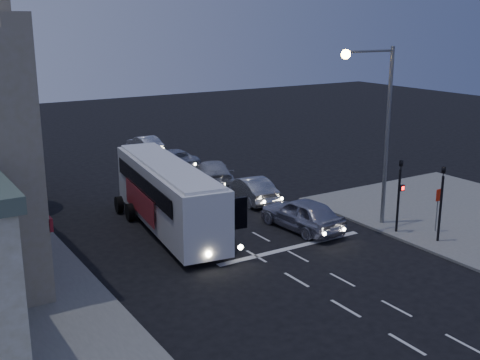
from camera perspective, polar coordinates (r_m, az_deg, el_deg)
ground at (r=25.89m, az=4.02°, el=-8.65°), size 120.00×120.00×0.00m
road_markings at (r=29.08m, az=2.25°, el=-5.91°), size 8.00×30.55×0.01m
tour_bus at (r=30.48m, az=-6.84°, el=-1.33°), size 3.74×11.45×3.45m
car_suv at (r=30.67m, az=5.90°, el=-3.20°), size 2.31×5.04×1.68m
car_sedan_a at (r=35.33m, az=0.98°, el=-0.85°), size 2.06×4.65×1.48m
car_sedan_b at (r=39.29m, az=-2.64°, el=0.77°), size 3.65×5.56×1.50m
car_sedan_c at (r=43.78m, az=-6.47°, el=2.06°), size 2.60×5.01×1.35m
car_extra at (r=48.94m, az=-9.00°, el=3.36°), size 1.55×4.23×1.39m
traffic_signal_main at (r=30.46m, az=14.89°, el=-0.66°), size 0.25×0.35×4.10m
traffic_signal_side at (r=29.73m, az=18.58°, el=-1.32°), size 0.18×0.15×4.10m
regulatory_sign at (r=31.29m, az=18.28°, el=-2.08°), size 0.45×0.12×2.20m
streetlight at (r=30.56m, az=13.04°, el=5.87°), size 3.32×0.44×9.00m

